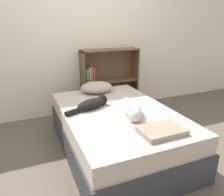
% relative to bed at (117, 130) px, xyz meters
% --- Properties ---
extents(ground_plane, '(8.00, 8.00, 0.00)m').
position_rel_bed_xyz_m(ground_plane, '(0.00, 0.00, -0.25)').
color(ground_plane, brown).
extents(wall_back, '(8.00, 0.06, 2.50)m').
position_rel_bed_xyz_m(wall_back, '(0.00, 1.36, 1.00)').
color(wall_back, silver).
rests_on(wall_back, ground_plane).
extents(bed, '(1.22, 1.87, 0.51)m').
position_rel_bed_xyz_m(bed, '(0.00, 0.00, 0.00)').
color(bed, '#333338').
rests_on(bed, ground_plane).
extents(pillow, '(0.45, 0.37, 0.15)m').
position_rel_bed_xyz_m(pillow, '(0.01, 0.72, 0.33)').
color(pillow, '#B29E8E').
rests_on(pillow, bed).
extents(cat_light, '(0.30, 0.64, 0.17)m').
position_rel_bed_xyz_m(cat_light, '(0.09, -0.19, 0.33)').
color(cat_light, beige).
rests_on(cat_light, bed).
extents(cat_dark, '(0.56, 0.30, 0.15)m').
position_rel_bed_xyz_m(cat_dark, '(-0.23, 0.17, 0.32)').
color(cat_dark, black).
rests_on(cat_dark, bed).
extents(bookshelf, '(0.96, 0.26, 1.05)m').
position_rel_bed_xyz_m(bookshelf, '(0.37, 1.23, 0.29)').
color(bookshelf, brown).
rests_on(bookshelf, ground_plane).
extents(blanket_fold, '(0.40, 0.28, 0.05)m').
position_rel_bed_xyz_m(blanket_fold, '(0.15, -0.66, 0.28)').
color(blanket_fold, gray).
rests_on(blanket_fold, bed).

